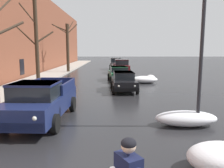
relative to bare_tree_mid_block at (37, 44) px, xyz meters
name	(u,v)px	position (x,y,z in m)	size (l,w,h in m)	color
left_sidewalk_slab	(34,82)	(-1.49, 3.16, -3.42)	(3.37, 80.00, 0.16)	#A8A399
brick_townhouse_facade	(7,26)	(-3.67, 3.16, 1.70)	(0.63, 80.00, 10.41)	brown
snow_bank_along_left_kerb	(186,119)	(8.86, -9.11, -3.20)	(2.49, 1.13, 0.60)	white
snow_bank_near_corner_right	(146,79)	(8.99, 2.78, -3.17)	(2.41, 1.36, 0.76)	white
bare_tree_mid_block	(37,44)	(0.00, 0.00, 0.00)	(2.69, 2.63, 6.80)	#382B1E
bare_tree_far_down_block	(68,46)	(-0.03, 12.50, 0.06)	(3.34, 2.70, 6.89)	#382B1E
pickup_truck_darkblue_approaching_near_lane	(42,101)	(2.87, -8.50, -2.62)	(2.33, 5.18, 1.76)	navy
sedan_black_parked_kerbside_close	(124,81)	(6.74, -1.26, -2.75)	(1.99, 4.03, 1.42)	black
sedan_green_parked_kerbside_mid	(119,73)	(6.54, 4.31, -2.74)	(2.28, 4.29, 1.42)	#1E5633
suv_maroon_parked_far_down_block	(122,66)	(7.09, 11.56, -2.51)	(2.18, 4.50, 1.82)	maroon
suv_grey_queued_behind_truck	(116,63)	(6.48, 17.34, -2.51)	(2.07, 4.44, 1.82)	slate
street_lamp_post	(203,33)	(9.29, -9.20, 0.15)	(0.44, 0.24, 6.57)	#28282D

